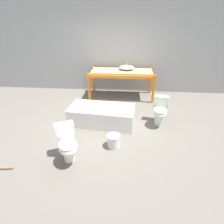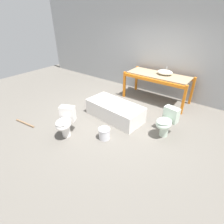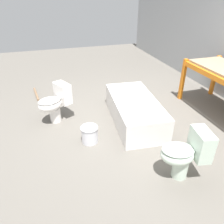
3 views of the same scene
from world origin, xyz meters
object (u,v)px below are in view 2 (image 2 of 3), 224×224
Objects in this scene: bathtub_main at (115,110)px; toilet_far at (166,122)px; sink_basin at (165,72)px; toilet_near at (65,122)px; bucket_white at (104,133)px.

toilet_far is (1.42, 0.08, 0.12)m from bathtub_main.
sink_basin reaches higher than toilet_near.
toilet_near is at bearing -151.53° from bucket_white.
sink_basin reaches higher than bathtub_main.
bathtub_main is at bearing -166.63° from toilet_far.
toilet_near is 1.00× the size of toilet_far.
bathtub_main is 2.41× the size of toilet_far.
toilet_far is 2.50× the size of bucket_white.
bucket_white is (-0.21, -2.72, -0.81)m from sink_basin.
bucket_white is at bearing -127.05° from toilet_far.
sink_basin reaches higher than toilet_far.
toilet_near is (-1.02, -3.16, -0.58)m from sink_basin.
bathtub_main is 1.43m from toilet_far.
bathtub_main is 6.04× the size of bucket_white.
toilet_near is at bearing -132.58° from toilet_far.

